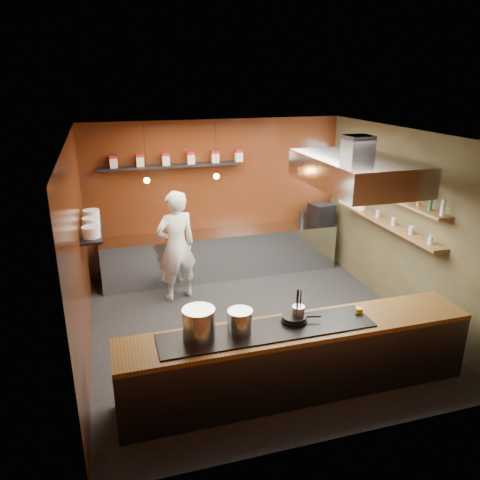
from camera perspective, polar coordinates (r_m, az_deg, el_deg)
name	(u,v)px	position (r m, az deg, el deg)	size (l,w,h in m)	color
floor	(256,328)	(7.52, 2.01, -10.68)	(5.00, 5.00, 0.00)	black
back_wall	(217,198)	(9.18, -2.81, 5.15)	(5.00, 5.00, 0.00)	#3F180B
left_wall	(79,256)	(6.57, -19.00, -1.89)	(5.00, 5.00, 0.00)	#3F180B
right_wall	(404,224)	(8.00, 19.40, 1.85)	(5.00, 5.00, 0.00)	#413B25
ceiling	(259,135)	(6.54, 2.33, 12.66)	(5.00, 5.00, 0.00)	silver
window_pane	(351,179)	(9.26, 13.40, 7.30)	(1.00, 1.00, 0.00)	white
prep_counter	(222,254)	(9.20, -2.21, -1.68)	(4.60, 0.65, 0.90)	silver
pass_counter	(297,359)	(6.00, 6.99, -14.17)	(4.40, 0.72, 0.94)	#38383D
tin_shelf	(170,166)	(8.74, -8.47, 8.92)	(2.60, 0.26, 0.04)	black
plate_shelf	(92,229)	(7.49, -17.62, 1.28)	(0.30, 1.40, 0.04)	black
bottle_shelf_upper	(388,195)	(8.04, 17.59, 5.24)	(0.26, 2.80, 0.04)	#905F39
bottle_shelf_lower	(385,223)	(8.16, 17.25, 2.05)	(0.26, 2.80, 0.04)	#905F39
extractor_hood	(356,171)	(6.79, 13.94, 8.14)	(1.20, 2.00, 0.72)	#38383D
pendant_left	(147,177)	(8.05, -11.31, 7.49)	(0.10, 0.10, 0.95)	black
pendant_right	(216,173)	(8.23, -2.91, 8.12)	(0.10, 0.10, 0.95)	black
storage_tins	(178,158)	(8.73, -7.53, 9.84)	(2.43, 0.13, 0.22)	beige
plate_stacks	(91,223)	(7.46, -17.70, 2.01)	(0.26, 1.16, 0.16)	white
bottles	(389,187)	(8.01, 17.69, 6.21)	(0.06, 2.66, 0.24)	silver
wine_glasses	(385,218)	(8.14, 17.31, 2.62)	(0.07, 2.37, 0.13)	silver
stockpot_large	(199,324)	(5.39, -5.03, -10.11)	(0.38, 0.38, 0.37)	silver
stockpot_small	(240,321)	(5.51, 0.01, -9.87)	(0.30, 0.30, 0.28)	silver
utensil_crock	(298,314)	(5.79, 7.10, -8.91)	(0.16, 0.16, 0.20)	silver
frying_pan	(294,319)	(5.80, 6.62, -9.50)	(0.48, 0.32, 0.08)	black
butter_jar	(359,311)	(6.15, 14.30, -8.39)	(0.10, 0.10, 0.09)	gold
espresso_machine	(321,214)	(9.64, 9.89, 3.18)	(0.42, 0.40, 0.42)	black
chef	(176,246)	(8.14, -7.78, -0.75)	(0.72, 0.47, 1.96)	white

